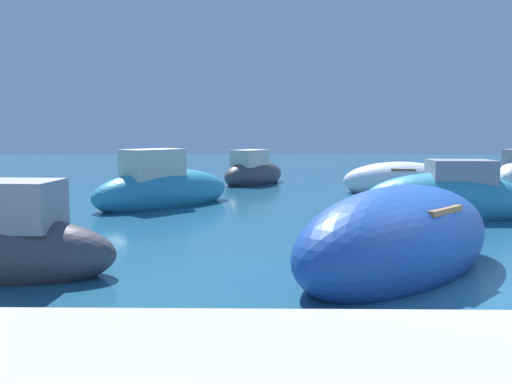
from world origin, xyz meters
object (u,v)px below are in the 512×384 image
(moored_boat_1, at_px, (401,182))
(moored_boat_2, at_px, (163,189))
(moored_boat_5, at_px, (253,173))
(moored_boat_0, at_px, (447,199))
(moored_boat_3, at_px, (399,242))

(moored_boat_1, relative_size, moored_boat_2, 0.95)
(moored_boat_1, xyz_separation_m, moored_boat_5, (-5.12, 3.08, 0.05))
(moored_boat_2, xyz_separation_m, moored_boat_5, (2.46, 6.24, -0.05))
(moored_boat_1, height_order, moored_boat_2, moored_boat_2)
(moored_boat_0, distance_m, moored_boat_2, 7.69)
(moored_boat_1, height_order, moored_boat_3, moored_boat_3)
(moored_boat_1, xyz_separation_m, moored_boat_2, (-7.58, -3.16, 0.09))
(moored_boat_2, distance_m, moored_boat_3, 8.73)
(moored_boat_0, height_order, moored_boat_2, moored_boat_2)
(moored_boat_0, height_order, moored_boat_3, moored_boat_0)
(moored_boat_3, bearing_deg, moored_boat_1, 28.63)
(moored_boat_1, height_order, moored_boat_5, moored_boat_5)
(moored_boat_1, bearing_deg, moored_boat_0, 97.13)
(moored_boat_2, bearing_deg, moored_boat_3, -101.98)
(moored_boat_2, bearing_deg, moored_boat_1, -23.88)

